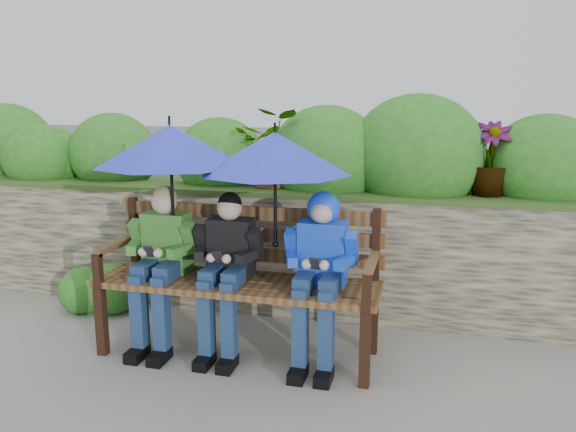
% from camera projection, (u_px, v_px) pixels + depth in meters
% --- Properties ---
extents(ground, '(60.00, 60.00, 0.00)m').
position_uv_depth(ground, '(285.00, 348.00, 4.02)').
color(ground, slate).
rests_on(ground, ground).
extents(garden_backdrop, '(8.00, 2.85, 1.87)m').
position_uv_depth(garden_backdrop, '(330.00, 215.00, 5.37)').
color(garden_backdrop, '#3C3834').
rests_on(garden_backdrop, ground).
extents(park_bench, '(1.95, 0.57, 1.03)m').
position_uv_depth(park_bench, '(241.00, 270.00, 3.91)').
color(park_bench, black).
rests_on(park_bench, ground).
extents(boy_left, '(0.48, 0.55, 1.16)m').
position_uv_depth(boy_left, '(161.00, 257.00, 3.94)').
color(boy_left, '#296819').
rests_on(boy_left, ground).
extents(boy_middle, '(0.46, 0.53, 1.13)m').
position_uv_depth(boy_middle, '(227.00, 263.00, 3.83)').
color(boy_middle, black).
rests_on(boy_middle, ground).
extents(boy_right, '(0.47, 0.58, 1.16)m').
position_uv_depth(boy_right, '(320.00, 262.00, 3.67)').
color(boy_right, '#1A4EB4').
rests_on(boy_right, ground).
extents(umbrella_left, '(1.04, 1.04, 0.89)m').
position_uv_depth(umbrella_left, '(170.00, 145.00, 3.79)').
color(umbrella_left, '#212FD4').
rests_on(umbrella_left, ground).
extents(umbrella_right, '(1.02, 1.02, 0.83)m').
position_uv_depth(umbrella_right, '(275.00, 153.00, 3.66)').
color(umbrella_right, '#212FD4').
rests_on(umbrella_right, ground).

